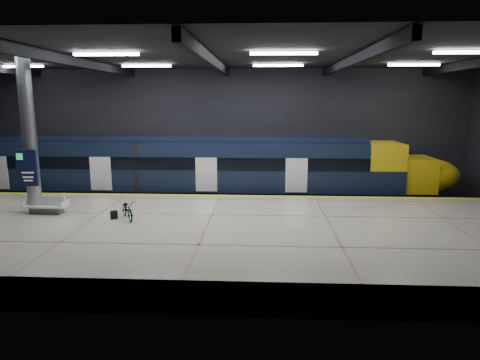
{
  "coord_description": "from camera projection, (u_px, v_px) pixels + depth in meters",
  "views": [
    {
      "loc": [
        2.21,
        -19.24,
        6.12
      ],
      "look_at": [
        1.12,
        1.5,
        2.2
      ],
      "focal_mm": 32.0,
      "sensor_mm": 36.0,
      "label": 1
    }
  ],
  "objects": [
    {
      "name": "bench",
      "position": [
        46.0,
        207.0,
        19.11
      ],
      "size": [
        1.86,
        0.86,
        0.81
      ],
      "rotation": [
        0.0,
        0.0,
        -0.06
      ],
      "color": "#595B60",
      "rests_on": "platform"
    },
    {
      "name": "ground",
      "position": [
        215.0,
        231.0,
        20.13
      ],
      "size": [
        30.0,
        30.0,
        0.0
      ],
      "primitive_type": "plane",
      "color": "black",
      "rests_on": "ground"
    },
    {
      "name": "train",
      "position": [
        189.0,
        169.0,
        25.24
      ],
      "size": [
        29.4,
        2.84,
        3.79
      ],
      "color": "black",
      "rests_on": "ground"
    },
    {
      "name": "platform",
      "position": [
        208.0,
        237.0,
        17.57
      ],
      "size": [
        30.0,
        11.0,
        1.1
      ],
      "primitive_type": "cube",
      "color": "beige",
      "rests_on": "ground"
    },
    {
      "name": "room_shell",
      "position": [
        213.0,
        109.0,
        19.07
      ],
      "size": [
        30.1,
        16.1,
        8.05
      ],
      "color": "black",
      "rests_on": "ground"
    },
    {
      "name": "pannier_bag",
      "position": [
        114.0,
        215.0,
        18.24
      ],
      "size": [
        0.35,
        0.29,
        0.35
      ],
      "primitive_type": "cube",
      "rotation": [
        0.0,
        0.0,
        0.42
      ],
      "color": "black",
      "rests_on": "platform"
    },
    {
      "name": "info_column",
      "position": [
        29.0,
        138.0,
        18.7
      ],
      "size": [
        0.9,
        0.78,
        6.9
      ],
      "color": "#9EA0A5",
      "rests_on": "platform"
    },
    {
      "name": "safety_strip",
      "position": [
        220.0,
        196.0,
        22.62
      ],
      "size": [
        30.0,
        0.4,
        0.01
      ],
      "primitive_type": "cube",
      "color": "gold",
      "rests_on": "platform"
    },
    {
      "name": "bicycle",
      "position": [
        127.0,
        209.0,
        18.17
      ],
      "size": [
        1.3,
        1.66,
        0.84
      ],
      "primitive_type": "imported",
      "rotation": [
        0.0,
        0.0,
        0.54
      ],
      "color": "#99999E",
      "rests_on": "platform"
    },
    {
      "name": "rails",
      "position": [
        225.0,
        202.0,
        25.51
      ],
      "size": [
        30.0,
        1.52,
        0.16
      ],
      "color": "gray",
      "rests_on": "ground"
    }
  ]
}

